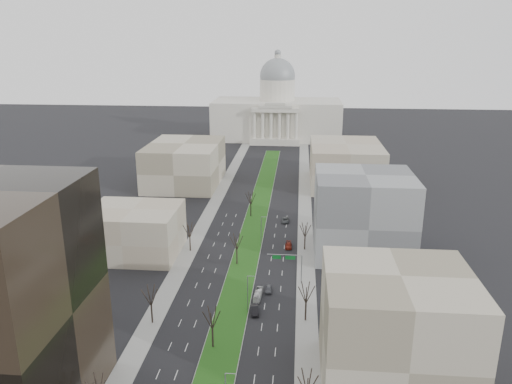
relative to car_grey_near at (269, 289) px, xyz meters
The scene contains 26 objects.
ground 55.66m from the car_grey_near, 98.24° to the left, with size 600.00×600.00×0.00m, color black.
median 54.66m from the car_grey_near, 98.40° to the left, with size 8.00×222.03×0.20m.
sidewalk_left 39.43m from the car_grey_near, 130.27° to the left, with size 5.00×330.00×0.15m, color gray.
sidewalk_right 31.56m from the car_grey_near, 72.44° to the left, with size 5.00×330.00×0.15m, color gray.
capitol 205.41m from the car_grey_near, 92.23° to the left, with size 80.00×46.00×55.00m.
building_beige_left 46.07m from the car_grey_near, 153.90° to the left, with size 26.00×22.00×14.00m, color tan.
building_tan_right 42.61m from the car_grey_near, 52.76° to the right, with size 26.00×24.00×22.00m, color gray.
building_grey_right 39.22m from the car_grey_near, 46.14° to the left, with size 28.00×26.00×24.00m, color slate.
building_far_left 104.67m from the car_grey_near, 114.32° to the left, with size 30.00×40.00×18.00m, color gray.
building_far_right 103.99m from the car_grey_near, 74.89° to the left, with size 30.00×40.00×18.00m, color tan.
tree_left_mid 30.98m from the car_grey_near, 146.10° to the right, with size 5.40×5.40×9.72m.
tree_left_far 34.70m from the car_grey_near, 137.49° to the left, with size 5.28×5.28×9.50m.
tree_right_near 44.31m from the car_grey_near, 77.88° to the right, with size 5.16×5.16×9.29m.
tree_right_mid 17.14m from the car_grey_near, 54.49° to the right, with size 5.52×5.52×9.94m.
tree_right_far 29.19m from the car_grey_near, 71.20° to the left, with size 5.04×5.04×9.07m.
tree_median_a 27.57m from the car_grey_near, 111.82° to the right, with size 5.40×5.40×9.72m.
tree_median_b 19.15m from the car_grey_near, 123.50° to the left, with size 5.40×5.40×9.72m.
tree_median_c 56.33m from the car_grey_near, 100.27° to the left, with size 5.40×5.40×9.72m.
streetlamp_median_b 11.54m from the car_grey_near, 113.04° to the right, with size 1.90×0.20×9.16m.
streetlamp_median_c 30.65m from the car_grey_near, 97.98° to the left, with size 1.90×0.20×9.16m.
mast_arm_signs 9.26m from the car_grey_near, 42.82° to the left, with size 9.12×0.24×8.09m.
car_grey_near is the anchor object (origin of this frame).
car_black 10.97m from the car_grey_near, 103.55° to the right, with size 1.72×4.92×1.62m, color black.
car_red 28.58m from the car_grey_near, 81.35° to the left, with size 1.97×4.84×1.40m, color maroon.
car_grey_far 50.52m from the car_grey_near, 87.04° to the left, with size 2.37×5.14×1.43m, color #45494C.
box_van 4.34m from the car_grey_near, 123.29° to the right, with size 1.54×6.58×1.83m, color white.
Camera 1 is at (14.83, -48.30, 61.37)m, focal length 35.00 mm.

